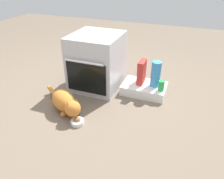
{
  "coord_description": "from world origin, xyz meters",
  "views": [
    {
      "loc": [
        1.03,
        -1.67,
        1.34
      ],
      "look_at": [
        0.36,
        0.06,
        0.25
      ],
      "focal_mm": 34.14,
      "sensor_mm": 36.0,
      "label": 1
    }
  ],
  "objects_px": {
    "soda_can": "(161,86)",
    "cat": "(65,102)",
    "pantry_cabinet": "(144,88)",
    "cereal_box": "(142,72)",
    "oven": "(97,62)",
    "food_bowl": "(77,122)",
    "water_bottle": "(156,74)"
  },
  "relations": [
    {
      "from": "water_bottle",
      "to": "oven",
      "type": "bearing_deg",
      "value": -176.05
    },
    {
      "from": "oven",
      "to": "pantry_cabinet",
      "type": "distance_m",
      "value": 0.65
    },
    {
      "from": "cat",
      "to": "soda_can",
      "type": "bearing_deg",
      "value": 67.75
    },
    {
      "from": "soda_can",
      "to": "cat",
      "type": "bearing_deg",
      "value": -145.47
    },
    {
      "from": "pantry_cabinet",
      "to": "cat",
      "type": "height_order",
      "value": "cat"
    },
    {
      "from": "pantry_cabinet",
      "to": "water_bottle",
      "type": "bearing_deg",
      "value": 7.4
    },
    {
      "from": "food_bowl",
      "to": "oven",
      "type": "bearing_deg",
      "value": 99.37
    },
    {
      "from": "cereal_box",
      "to": "water_bottle",
      "type": "bearing_deg",
      "value": -5.42
    },
    {
      "from": "food_bowl",
      "to": "cereal_box",
      "type": "distance_m",
      "value": 0.96
    },
    {
      "from": "oven",
      "to": "soda_can",
      "type": "xyz_separation_m",
      "value": [
        0.79,
        -0.04,
        -0.16
      ]
    },
    {
      "from": "oven",
      "to": "water_bottle",
      "type": "bearing_deg",
      "value": 3.95
    },
    {
      "from": "cereal_box",
      "to": "cat",
      "type": "bearing_deg",
      "value": -131.29
    },
    {
      "from": "water_bottle",
      "to": "cat",
      "type": "bearing_deg",
      "value": -138.85
    },
    {
      "from": "food_bowl",
      "to": "cereal_box",
      "type": "height_order",
      "value": "cereal_box"
    },
    {
      "from": "oven",
      "to": "pantry_cabinet",
      "type": "bearing_deg",
      "value": 3.25
    },
    {
      "from": "oven",
      "to": "cat",
      "type": "bearing_deg",
      "value": -97.02
    },
    {
      "from": "cereal_box",
      "to": "oven",
      "type": "bearing_deg",
      "value": -173.14
    },
    {
      "from": "cat",
      "to": "water_bottle",
      "type": "xyz_separation_m",
      "value": [
        0.79,
        0.69,
        0.14
      ]
    },
    {
      "from": "pantry_cabinet",
      "to": "cereal_box",
      "type": "relative_size",
      "value": 1.82
    },
    {
      "from": "soda_can",
      "to": "oven",
      "type": "bearing_deg",
      "value": 177.35
    },
    {
      "from": "cat",
      "to": "soda_can",
      "type": "height_order",
      "value": "same"
    },
    {
      "from": "pantry_cabinet",
      "to": "cereal_box",
      "type": "xyz_separation_m",
      "value": [
        -0.05,
        0.03,
        0.2
      ]
    },
    {
      "from": "cat",
      "to": "cereal_box",
      "type": "height_order",
      "value": "cereal_box"
    },
    {
      "from": "oven",
      "to": "food_bowl",
      "type": "distance_m",
      "value": 0.84
    },
    {
      "from": "cat",
      "to": "cereal_box",
      "type": "xyz_separation_m",
      "value": [
        0.62,
        0.7,
        0.13
      ]
    },
    {
      "from": "food_bowl",
      "to": "cat",
      "type": "height_order",
      "value": "cat"
    },
    {
      "from": "oven",
      "to": "pantry_cabinet",
      "type": "height_order",
      "value": "oven"
    },
    {
      "from": "pantry_cabinet",
      "to": "cereal_box",
      "type": "height_order",
      "value": "cereal_box"
    },
    {
      "from": "oven",
      "to": "cereal_box",
      "type": "relative_size",
      "value": 2.35
    },
    {
      "from": "food_bowl",
      "to": "cat",
      "type": "distance_m",
      "value": 0.26
    },
    {
      "from": "pantry_cabinet",
      "to": "water_bottle",
      "type": "xyz_separation_m",
      "value": [
        0.12,
        0.02,
        0.21
      ]
    },
    {
      "from": "oven",
      "to": "food_bowl",
      "type": "xyz_separation_m",
      "value": [
        0.13,
        -0.77,
        -0.3
      ]
    }
  ]
}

